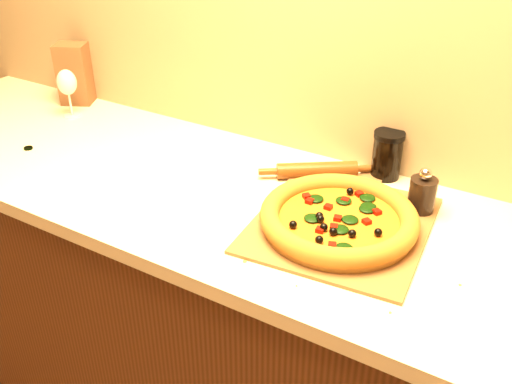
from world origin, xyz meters
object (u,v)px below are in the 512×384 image
pizza_peel (343,221)px  pepper_grinder (422,195)px  wine_glass (67,84)px  rolling_pin (317,170)px  pizza (339,218)px  dark_jar (387,155)px

pizza_peel → pepper_grinder: size_ratio=4.89×
wine_glass → pizza_peel: bearing=-7.4°
rolling_pin → pizza: bearing=-53.4°
pizza_peel → dark_jar: bearing=83.8°
pizza → wine_glass: wine_glass is taller
pizza_peel → rolling_pin: size_ratio=2.23×
pizza → rolling_pin: pizza is taller
pizza → pepper_grinder: bearing=50.9°
rolling_pin → pizza_peel: bearing=-48.2°
pizza → wine_glass: bearing=170.6°
dark_jar → pizza: bearing=-90.7°
pizza_peel → rolling_pin: bearing=126.7°
pizza_peel → dark_jar: (0.01, 0.27, 0.06)m
pepper_grinder → rolling_pin: pepper_grinder is taller
wine_glass → pizza: bearing=-9.4°
pizza_peel → wine_glass: size_ratio=3.76×
rolling_pin → wine_glass: size_ratio=1.69×
rolling_pin → pepper_grinder: bearing=-6.7°
pizza → pizza_peel: bearing=92.5°
rolling_pin → dark_jar: dark_jar is taller
pizza → dark_jar: bearing=89.3°
pepper_grinder → wine_glass: bearing=180.0°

